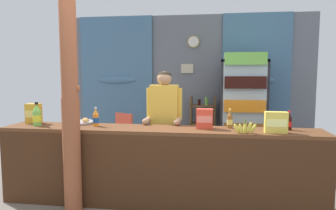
{
  "coord_description": "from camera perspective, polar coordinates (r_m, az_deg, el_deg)",
  "views": [
    {
      "loc": [
        0.6,
        -3.04,
        1.57
      ],
      "look_at": [
        0.03,
        0.89,
        1.16
      ],
      "focal_mm": 32.91,
      "sensor_mm": 36.0,
      "label": 1
    }
  ],
  "objects": [
    {
      "name": "ground_plane",
      "position": [
        4.56,
        0.2,
        -14.21
      ],
      "size": [
        7.84,
        7.84,
        0.0
      ],
      "primitive_type": "plane",
      "color": "slate"
    },
    {
      "name": "back_wall_curtained",
      "position": [
        6.13,
        2.55,
        4.08
      ],
      "size": [
        5.03,
        0.22,
        2.69
      ],
      "color": "slate",
      "rests_on": "ground"
    },
    {
      "name": "stall_counter",
      "position": [
        3.62,
        -1.91,
        -10.13
      ],
      "size": [
        3.78,
        0.51,
        0.92
      ],
      "color": "brown",
      "rests_on": "ground"
    },
    {
      "name": "timber_post",
      "position": [
        3.57,
        -17.65,
        0.43
      ],
      "size": [
        0.22,
        0.2,
        2.6
      ],
      "color": "#995133",
      "rests_on": "ground"
    },
    {
      "name": "drink_fridge",
      "position": [
        5.5,
        13.69,
        0.33
      ],
      "size": [
        0.78,
        0.74,
        1.91
      ],
      "color": "#232328",
      "rests_on": "ground"
    },
    {
      "name": "bottle_shelf_rack",
      "position": [
        5.86,
        6.44,
        -3.71
      ],
      "size": [
        0.48,
        0.28,
        1.13
      ],
      "color": "brown",
      "rests_on": "ground"
    },
    {
      "name": "plastic_lawn_chair",
      "position": [
        5.5,
        -9.11,
        -5.45
      ],
      "size": [
        0.61,
        0.61,
        0.86
      ],
      "color": "#E5563D",
      "rests_on": "ground"
    },
    {
      "name": "shopkeeper",
      "position": [
        4.1,
        -0.71,
        -2.12
      ],
      "size": [
        0.48,
        0.42,
        1.6
      ],
      "color": "#28282D",
      "rests_on": "ground"
    },
    {
      "name": "soda_bottle_lime_soda",
      "position": [
        4.13,
        -23.11,
        -1.84
      ],
      "size": [
        0.1,
        0.1,
        0.29
      ],
      "color": "#75C64C",
      "rests_on": "stall_counter"
    },
    {
      "name": "soda_bottle_orange_soda",
      "position": [
        3.87,
        -13.22,
        -2.37
      ],
      "size": [
        0.07,
        0.07,
        0.24
      ],
      "color": "orange",
      "rests_on": "stall_counter"
    },
    {
      "name": "soda_bottle_iced_tea",
      "position": [
        3.71,
        11.37,
        -2.69
      ],
      "size": [
        0.07,
        0.07,
        0.23
      ],
      "color": "brown",
      "rests_on": "stall_counter"
    },
    {
      "name": "soda_bottle_cola",
      "position": [
        3.77,
        21.49,
        -2.91
      ],
      "size": [
        0.07,
        0.07,
        0.22
      ],
      "color": "black",
      "rests_on": "stall_counter"
    },
    {
      "name": "snack_box_choco_powder",
      "position": [
        4.34,
        -23.63,
        -1.45
      ],
      "size": [
        0.17,
        0.13,
        0.26
      ],
      "color": "gold",
      "rests_on": "stall_counter"
    },
    {
      "name": "snack_box_instant_noodle",
      "position": [
        3.54,
        19.36,
        -3.06
      ],
      "size": [
        0.24,
        0.11,
        0.23
      ],
      "color": "#EAD14C",
      "rests_on": "stall_counter"
    },
    {
      "name": "snack_box_crackers",
      "position": [
        3.63,
        6.79,
        -2.53
      ],
      "size": [
        0.19,
        0.11,
        0.23
      ],
      "color": "#E5422D",
      "rests_on": "stall_counter"
    },
    {
      "name": "pastry_tray",
      "position": [
        4.13,
        -16.2,
        -3.02
      ],
      "size": [
        0.38,
        0.38,
        0.07
      ],
      "color": "#BCBCC1",
      "rests_on": "stall_counter"
    },
    {
      "name": "banana_bunch",
      "position": [
        3.43,
        14.02,
        -4.13
      ],
      "size": [
        0.27,
        0.06,
        0.16
      ],
      "color": "#DBCC42",
      "rests_on": "stall_counter"
    }
  ]
}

